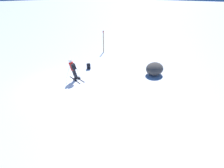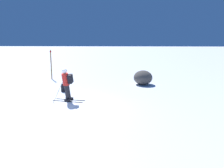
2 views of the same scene
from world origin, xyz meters
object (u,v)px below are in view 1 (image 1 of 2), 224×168
at_px(trail_marker, 103,41).
at_px(exposed_boulder_0, 155,69).
at_px(spare_backpack, 89,66).
at_px(skier, 73,69).

bearing_deg(trail_marker, exposed_boulder_0, 76.52).
relative_size(exposed_boulder_0, trail_marker, 0.65).
height_order(spare_backpack, exposed_boulder_0, exposed_boulder_0).
distance_m(spare_backpack, exposed_boulder_0, 5.66).
xyz_separation_m(skier, exposed_boulder_0, (-4.97, 4.13, -0.46)).
bearing_deg(trail_marker, spare_backpack, 27.82).
bearing_deg(exposed_boulder_0, spare_backpack, -61.49).
relative_size(skier, spare_backpack, 3.54).
relative_size(skier, trail_marker, 0.74).
bearing_deg(skier, spare_backpack, -148.91).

